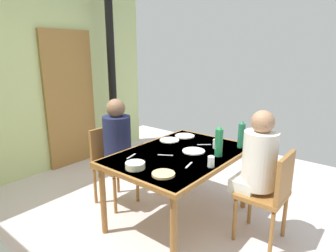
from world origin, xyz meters
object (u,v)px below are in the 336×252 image
(water_bottle_green_near, at_px, (219,142))
(dining_table, at_px, (180,159))
(chair_far_diner, at_px, (111,160))
(person_far_diner, at_px, (118,139))
(person_near_diner, at_px, (258,158))
(serving_bowl_center, at_px, (135,165))
(chair_near_diner, at_px, (270,192))
(water_bottle_green_far, at_px, (241,135))

(water_bottle_green_near, bearing_deg, dining_table, 116.30)
(chair_far_diner, bearing_deg, person_far_diner, 90.00)
(chair_far_diner, xyz_separation_m, water_bottle_green_near, (0.34, -1.18, 0.38))
(water_bottle_green_near, bearing_deg, person_near_diner, -82.40)
(dining_table, relative_size, serving_bowl_center, 8.34)
(dining_table, xyz_separation_m, chair_far_diner, (-0.18, 0.84, -0.17))
(chair_near_diner, bearing_deg, dining_table, 104.34)
(water_bottle_green_near, xyz_separation_m, serving_bowl_center, (-0.71, 0.40, -0.11))
(dining_table, distance_m, water_bottle_green_far, 0.69)
(person_near_diner, relative_size, water_bottle_green_far, 2.65)
(dining_table, xyz_separation_m, person_near_diner, (0.22, -0.71, 0.12))
(dining_table, height_order, person_near_diner, person_near_diner)
(person_near_diner, bearing_deg, chair_far_diner, 104.17)
(dining_table, height_order, chair_near_diner, chair_near_diner)
(person_far_diner, bearing_deg, chair_far_diner, -90.00)
(water_bottle_green_near, height_order, serving_bowl_center, water_bottle_green_near)
(person_near_diner, xyz_separation_m, person_far_diner, (-0.39, 1.41, 0.00))
(person_near_diner, relative_size, serving_bowl_center, 4.53)
(person_near_diner, xyz_separation_m, water_bottle_green_far, (0.32, 0.31, 0.09))
(dining_table, distance_m, chair_near_diner, 0.89)
(dining_table, bearing_deg, chair_far_diner, 101.78)
(water_bottle_green_near, height_order, water_bottle_green_far, water_bottle_green_near)
(chair_near_diner, distance_m, chair_far_diner, 1.73)
(person_near_diner, height_order, water_bottle_green_near, person_near_diner)
(person_far_diner, bearing_deg, dining_table, 103.97)
(person_near_diner, height_order, water_bottle_green_far, person_near_diner)
(chair_far_diner, relative_size, water_bottle_green_near, 2.89)
(chair_near_diner, height_order, water_bottle_green_far, water_bottle_green_far)
(person_near_diner, distance_m, water_bottle_green_far, 0.46)
(chair_far_diner, relative_size, person_near_diner, 1.13)
(chair_near_diner, relative_size, person_far_diner, 1.13)
(chair_far_diner, distance_m, water_bottle_green_far, 1.47)
(chair_near_diner, height_order, person_far_diner, person_far_diner)
(person_near_diner, height_order, person_far_diner, same)
(dining_table, distance_m, person_near_diner, 0.75)
(dining_table, relative_size, chair_near_diner, 1.63)
(chair_near_diner, xyz_separation_m, water_bottle_green_far, (0.32, 0.45, 0.37))
(chair_far_diner, height_order, water_bottle_green_near, water_bottle_green_near)
(person_near_diner, bearing_deg, chair_near_diner, -90.00)
(chair_far_diner, relative_size, person_far_diner, 1.13)
(person_far_diner, xyz_separation_m, serving_bowl_center, (-0.37, -0.64, -0.02))
(person_far_diner, relative_size, serving_bowl_center, 4.53)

